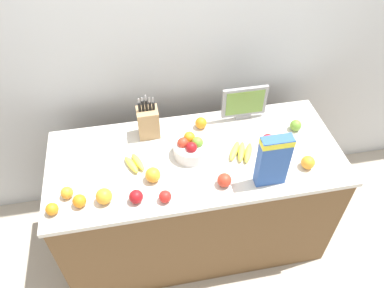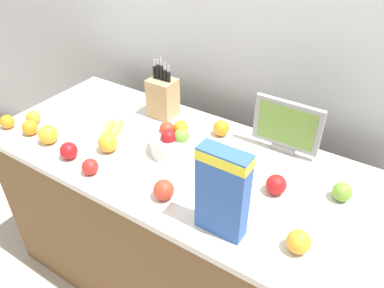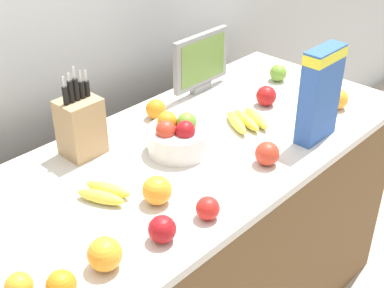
{
  "view_description": "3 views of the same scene",
  "coord_description": "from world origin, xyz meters",
  "views": [
    {
      "loc": [
        -0.32,
        -1.53,
        2.58
      ],
      "look_at": [
        -0.03,
        -0.03,
        1.04
      ],
      "focal_mm": 35.0,
      "sensor_mm": 36.0,
      "label": 1
    },
    {
      "loc": [
        0.78,
        -1.08,
        1.91
      ],
      "look_at": [
        0.05,
        0.05,
        0.95
      ],
      "focal_mm": 35.0,
      "sensor_mm": 36.0,
      "label": 2
    },
    {
      "loc": [
        -1.13,
        -1.09,
        1.88
      ],
      "look_at": [
        -0.04,
        -0.05,
        0.97
      ],
      "focal_mm": 50.0,
      "sensor_mm": 36.0,
      "label": 3
    }
  ],
  "objects": [
    {
      "name": "ground_plane",
      "position": [
        0.0,
        0.0,
        0.0
      ],
      "size": [
        14.0,
        14.0,
        0.0
      ],
      "primitive_type": "plane",
      "color": "#B2A899"
    },
    {
      "name": "wall_back",
      "position": [
        0.0,
        0.61,
        1.3
      ],
      "size": [
        9.0,
        0.06,
        2.6
      ],
      "color": "silver",
      "rests_on": "ground_plane"
    },
    {
      "name": "counter",
      "position": [
        0.0,
        0.0,
        0.45
      ],
      "size": [
        1.81,
        0.78,
        0.9
      ],
      "color": "brown",
      "rests_on": "ground_plane"
    },
    {
      "name": "knife_block",
      "position": [
        -0.26,
        0.25,
        1.01
      ],
      "size": [
        0.13,
        0.11,
        0.32
      ],
      "color": "tan",
      "rests_on": "counter"
    },
    {
      "name": "small_monitor",
      "position": [
        0.38,
        0.29,
        1.04
      ],
      "size": [
        0.3,
        0.03,
        0.25
      ],
      "color": "gray",
      "rests_on": "counter"
    },
    {
      "name": "cereal_box",
      "position": [
        0.37,
        -0.27,
        1.09
      ],
      "size": [
        0.17,
        0.07,
        0.34
      ],
      "rotation": [
        0.0,
        0.0,
        0.0
      ],
      "color": "#2D56A8",
      "rests_on": "counter"
    },
    {
      "name": "fruit_bowl",
      "position": [
        -0.02,
        0.02,
        0.96
      ],
      "size": [
        0.22,
        0.22,
        0.13
      ],
      "color": "silver",
      "rests_on": "counter"
    },
    {
      "name": "banana_bunch_left",
      "position": [
        -0.37,
        -0.01,
        0.92
      ],
      "size": [
        0.13,
        0.17,
        0.04
      ],
      "rotation": [
        0.0,
        0.0,
        5.02
      ],
      "color": "yellow",
      "rests_on": "counter"
    },
    {
      "name": "banana_bunch_right",
      "position": [
        0.28,
        -0.03,
        0.92
      ],
      "size": [
        0.19,
        0.2,
        0.04
      ],
      "rotation": [
        0.0,
        0.0,
        1.18
      ],
      "color": "yellow",
      "rests_on": "counter"
    },
    {
      "name": "apple_by_knife_block",
      "position": [
        -0.38,
        -0.27,
        0.94
      ],
      "size": [
        0.08,
        0.08,
        0.08
      ],
      "primitive_type": "sphere",
      "color": "#A31419",
      "rests_on": "counter"
    },
    {
      "name": "apple_near_bananas",
      "position": [
        0.69,
        0.11,
        0.94
      ],
      "size": [
        0.07,
        0.07,
        0.07
      ],
      "primitive_type": "sphere",
      "color": "#6B9E33",
      "rests_on": "counter"
    },
    {
      "name": "apple_middle",
      "position": [
        -0.23,
        -0.3,
        0.94
      ],
      "size": [
        0.07,
        0.07,
        0.07
      ],
      "primitive_type": "sphere",
      "color": "red",
      "rests_on": "counter"
    },
    {
      "name": "apple_front",
      "position": [
        0.46,
        0.01,
        0.94
      ],
      "size": [
        0.08,
        0.08,
        0.08
      ],
      "primitive_type": "sphere",
      "color": "red",
      "rests_on": "counter"
    },
    {
      "name": "apple_rear",
      "position": [
        0.11,
        -0.25,
        0.94
      ],
      "size": [
        0.08,
        0.08,
        0.08
      ],
      "primitive_type": "sphere",
      "color": "red",
      "rests_on": "counter"
    },
    {
      "name": "orange_near_bowl",
      "position": [
        0.63,
        -0.21,
        0.94
      ],
      "size": [
        0.08,
        0.08,
        0.08
      ],
      "primitive_type": "sphere",
      "color": "orange",
      "rests_on": "counter"
    },
    {
      "name": "orange_mid_right",
      "position": [
        -0.76,
        -0.17,
        0.94
      ],
      "size": [
        0.07,
        0.07,
        0.07
      ],
      "primitive_type": "sphere",
      "color": "orange",
      "rests_on": "counter"
    },
    {
      "name": "orange_back_center",
      "position": [
        -0.83,
        -0.26,
        0.94
      ],
      "size": [
        0.07,
        0.07,
        0.07
      ],
      "primitive_type": "sphere",
      "color": "orange",
      "rests_on": "counter"
    },
    {
      "name": "orange_front_center",
      "position": [
        -0.28,
        -0.14,
        0.95
      ],
      "size": [
        0.09,
        0.09,
        0.09
      ],
      "primitive_type": "sphere",
      "color": "orange",
      "rests_on": "counter"
    },
    {
      "name": "orange_front_right",
      "position": [
        -0.55,
        -0.24,
        0.95
      ],
      "size": [
        0.09,
        0.09,
        0.09
      ],
      "primitive_type": "sphere",
      "color": "orange",
      "rests_on": "counter"
    },
    {
      "name": "orange_mid_left",
      "position": [
        0.08,
        0.25,
        0.94
      ],
      "size": [
        0.08,
        0.08,
        0.08
      ],
      "primitive_type": "sphere",
      "color": "orange",
      "rests_on": "counter"
    },
    {
      "name": "orange_by_cereal",
      "position": [
        -0.69,
        -0.24,
        0.94
      ],
      "size": [
        0.07,
        0.07,
        0.07
      ],
      "primitive_type": "sphere",
      "color": "orange",
      "rests_on": "counter"
    }
  ]
}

